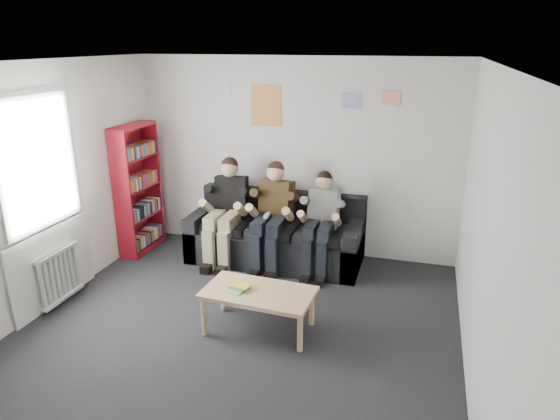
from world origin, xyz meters
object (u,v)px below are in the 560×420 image
Objects in this scene: sofa at (276,237)px; bookshelf at (138,189)px; coffee_table at (259,296)px; person_right at (320,224)px; person_left at (226,212)px; person_middle at (272,217)px.

sofa is 2.05m from bookshelf.
sofa is 1.28× the size of bookshelf.
bookshelf is 1.61× the size of coffee_table.
person_right is at bearing -17.49° from sofa.
person_left is 1.07× the size of person_right.
person_middle is at bearing -176.97° from person_right.
person_right is at bearing 78.74° from coffee_table.
person_middle is 1.06× the size of person_right.
person_left is 1.01× the size of person_middle.
person_middle reaches higher than sofa.
person_left reaches higher than sofa.
coffee_table is 1.86m from person_left.
person_right is (0.65, 0.01, -0.03)m from person_middle.
bookshelf is 1.30× the size of person_middle.
person_middle reaches higher than coffee_table.
sofa is 0.76m from person_right.
bookshelf reaches higher than sofa.
person_left is at bearing 122.56° from coffee_table.
person_right is (1.30, 0.01, -0.04)m from person_left.
sofa is 0.43m from person_middle.
person_right is (2.61, 0.00, -0.24)m from bookshelf.
sofa is 1.65× the size of person_left.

